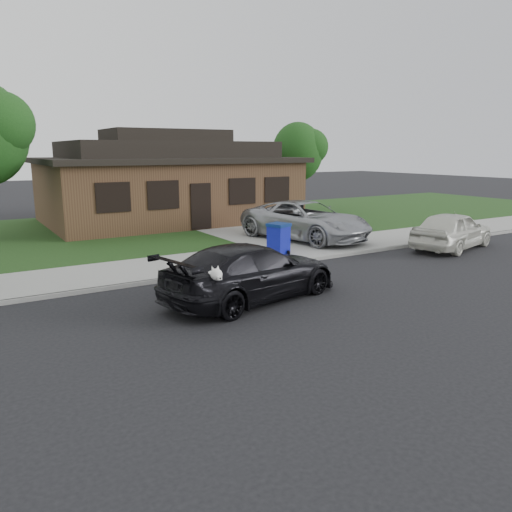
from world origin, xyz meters
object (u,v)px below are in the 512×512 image
sedan (251,272)px  recycling_bin (279,239)px  minivan (306,220)px  white_compact (452,230)px

sedan → recycling_bin: bearing=-53.7°
minivan → white_compact: minivan is taller
sedan → minivan: (6.06, 5.76, 0.20)m
minivan → recycling_bin: minivan is taller
sedan → minivan: minivan is taller
sedan → recycling_bin: sedan is taller
white_compact → recycling_bin: size_ratio=3.90×
minivan → white_compact: size_ratio=1.32×
white_compact → recycling_bin: white_compact is taller
sedan → white_compact: 10.21m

